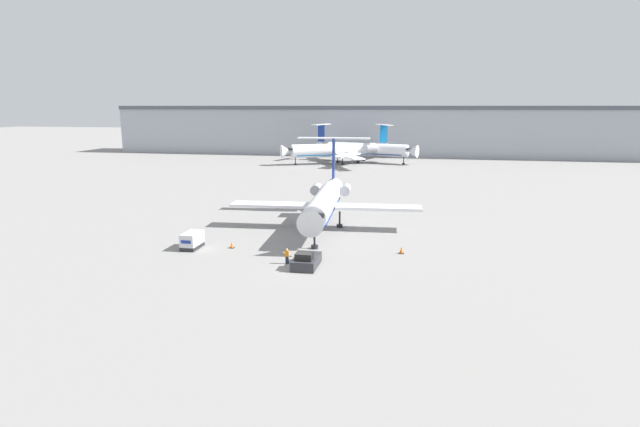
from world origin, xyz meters
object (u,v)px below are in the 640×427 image
object	(u,v)px
traffic_cone_left	(232,245)
airplane_parked_far_left	(337,150)
luggage_cart	(192,240)
pushback_tug	(306,261)
airplane_main	(325,201)
airplane_parked_far_right	(364,149)
traffic_cone_right	(401,250)
worker_near_tug	(287,256)

from	to	relation	value
traffic_cone_left	airplane_parked_far_left	distance (m)	85.91
luggage_cart	traffic_cone_left	world-z (taller)	luggage_cart
pushback_tug	luggage_cart	bearing A→B (deg)	164.34
airplane_main	airplane_parked_far_right	xyz separation A→B (m)	(-3.51, 80.01, 0.02)
pushback_tug	traffic_cone_right	xyz separation A→B (m)	(9.20, 6.46, -0.23)
worker_near_tug	airplane_parked_far_right	size ratio (longest dim) A/B	0.05
airplane_main	traffic_cone_right	distance (m)	14.60
worker_near_tug	pushback_tug	bearing A→B (deg)	-14.29
airplane_parked_far_right	airplane_main	bearing A→B (deg)	-87.49
traffic_cone_right	luggage_cart	bearing A→B (deg)	-173.85
airplane_main	traffic_cone_right	bearing A→B (deg)	-43.40
pushback_tug	airplane_parked_far_left	world-z (taller)	airplane_parked_far_left
luggage_cart	airplane_main	bearing A→B (deg)	43.47
airplane_main	luggage_cart	bearing A→B (deg)	-136.53
pushback_tug	airplane_parked_far_left	distance (m)	91.58
luggage_cart	traffic_cone_right	distance (m)	23.43
pushback_tug	worker_near_tug	world-z (taller)	pushback_tug
luggage_cart	airplane_parked_far_right	size ratio (longest dim) A/B	0.09
worker_near_tug	traffic_cone_left	size ratio (longest dim) A/B	2.28
luggage_cart	airplane_parked_far_left	world-z (taller)	airplane_parked_far_left
airplane_main	airplane_parked_far_right	bearing A→B (deg)	92.51
airplane_parked_far_left	airplane_parked_far_right	world-z (taller)	airplane_parked_far_left
airplane_main	airplane_parked_far_right	world-z (taller)	airplane_main
worker_near_tug	traffic_cone_right	size ratio (longest dim) A/B	1.99
airplane_main	traffic_cone_left	size ratio (longest dim) A/B	35.93
airplane_parked_far_left	worker_near_tug	bearing A→B (deg)	-84.08
luggage_cart	airplane_parked_far_right	distance (m)	92.81
traffic_cone_right	airplane_parked_far_right	distance (m)	90.90
airplane_main	traffic_cone_right	size ratio (longest dim) A/B	31.38
traffic_cone_left	airplane_parked_far_right	xyz separation A→B (m)	(5.14, 91.26, 3.37)
worker_near_tug	airplane_parked_far_left	bearing A→B (deg)	95.92
worker_near_tug	traffic_cone_right	bearing A→B (deg)	27.59
airplane_main	traffic_cone_left	world-z (taller)	airplane_main
worker_near_tug	airplane_parked_far_left	world-z (taller)	airplane_parked_far_left
luggage_cart	airplane_parked_far_left	distance (m)	86.94
pushback_tug	worker_near_tug	distance (m)	2.20
luggage_cart	worker_near_tug	world-z (taller)	luggage_cart
luggage_cart	airplane_parked_far_left	bearing A→B (deg)	88.28
pushback_tug	worker_near_tug	size ratio (longest dim) A/B	2.64
airplane_parked_far_right	traffic_cone_left	bearing A→B (deg)	-93.22
airplane_main	luggage_cart	xyz separation A→B (m)	(-12.96, -12.28, -2.76)
luggage_cart	airplane_parked_far_left	size ratio (longest dim) A/B	0.09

